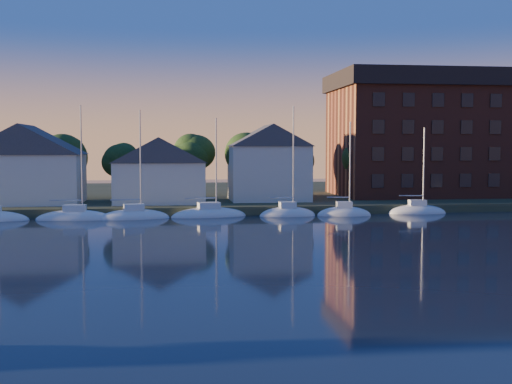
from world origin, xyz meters
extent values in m
plane|color=black|center=(0.00, 0.00, 0.00)|extent=(260.00, 260.00, 0.00)
cube|color=#323921|center=(0.00, 75.00, 0.00)|extent=(160.00, 50.00, 2.00)
cube|color=brown|center=(0.00, 52.00, 0.00)|extent=(120.00, 3.00, 1.00)
cube|color=beige|center=(-22.00, 58.00, 4.00)|extent=(13.00, 9.00, 6.00)
cube|color=beige|center=(-6.00, 57.00, 3.50)|extent=(11.00, 8.00, 5.00)
cube|color=beige|center=(8.00, 59.00, 4.50)|extent=(10.00, 8.00, 7.00)
cube|color=brown|center=(34.00, 65.00, 8.50)|extent=(30.00, 16.00, 15.00)
cube|color=black|center=(34.00, 65.00, 17.20)|extent=(31.00, 17.00, 2.40)
cylinder|color=#3C281B|center=(-26.00, 63.00, 2.75)|extent=(0.50, 0.50, 3.50)
sphere|color=#1A3613|center=(-26.00, 63.00, 7.20)|extent=(5.40, 5.40, 5.40)
cylinder|color=#3C281B|center=(-18.00, 63.00, 2.75)|extent=(0.50, 0.50, 3.50)
sphere|color=#1A3613|center=(-18.00, 63.00, 7.20)|extent=(5.40, 5.40, 5.40)
cylinder|color=#3C281B|center=(-10.00, 63.00, 2.75)|extent=(0.50, 0.50, 3.50)
sphere|color=#1A3613|center=(-10.00, 63.00, 7.20)|extent=(5.40, 5.40, 5.40)
cylinder|color=#3C281B|center=(-2.00, 63.00, 2.75)|extent=(0.50, 0.50, 3.50)
sphere|color=#1A3613|center=(-2.00, 63.00, 7.20)|extent=(5.40, 5.40, 5.40)
cylinder|color=#3C281B|center=(6.00, 63.00, 2.75)|extent=(0.50, 0.50, 3.50)
sphere|color=#1A3613|center=(6.00, 63.00, 7.20)|extent=(5.40, 5.40, 5.40)
cylinder|color=#3C281B|center=(14.00, 63.00, 2.75)|extent=(0.50, 0.50, 3.50)
sphere|color=#1A3613|center=(14.00, 63.00, 7.20)|extent=(5.40, 5.40, 5.40)
cylinder|color=#3C281B|center=(22.00, 63.00, 2.75)|extent=(0.50, 0.50, 3.50)
sphere|color=#1A3613|center=(22.00, 63.00, 7.20)|extent=(5.40, 5.40, 5.40)
cylinder|color=#3C281B|center=(30.00, 63.00, 2.75)|extent=(0.50, 0.50, 3.50)
sphere|color=#1A3613|center=(30.00, 63.00, 7.20)|extent=(5.40, 5.40, 5.40)
cylinder|color=#3C281B|center=(38.00, 63.00, 2.75)|extent=(0.50, 0.50, 3.50)
sphere|color=#1A3613|center=(38.00, 63.00, 7.20)|extent=(5.40, 5.40, 5.40)
ellipsoid|color=silver|center=(-16.00, 49.00, 0.00)|extent=(7.50, 2.40, 2.20)
cube|color=white|center=(-16.00, 49.00, 1.30)|extent=(2.10, 1.32, 0.70)
cylinder|color=#A5A8AD|center=(-15.25, 49.00, 5.95)|extent=(0.16, 0.16, 10.00)
cylinder|color=#A5A8AD|center=(-16.82, 49.00, 2.15)|extent=(3.15, 0.12, 0.12)
ellipsoid|color=silver|center=(-8.00, 49.00, 0.00)|extent=(7.50, 2.40, 2.20)
cube|color=white|center=(-8.00, 49.00, 1.30)|extent=(2.10, 1.32, 0.70)
cylinder|color=#A5A8AD|center=(-7.25, 49.00, 5.95)|extent=(0.16, 0.16, 10.00)
cylinder|color=#A5A8AD|center=(-8.82, 49.00, 2.15)|extent=(3.15, 0.12, 0.12)
ellipsoid|color=silver|center=(0.00, 49.00, 0.00)|extent=(7.50, 2.40, 2.20)
cube|color=white|center=(0.00, 49.00, 1.30)|extent=(2.10, 1.32, 0.70)
cylinder|color=#A5A8AD|center=(0.75, 49.00, 5.95)|extent=(0.16, 0.16, 10.00)
cylinder|color=#A5A8AD|center=(-0.82, 49.00, 2.15)|extent=(3.15, 0.12, 0.12)
ellipsoid|color=silver|center=(8.00, 49.00, 0.00)|extent=(7.50, 2.40, 2.20)
cube|color=white|center=(8.00, 49.00, 1.30)|extent=(2.10, 1.32, 0.70)
cylinder|color=#A5A8AD|center=(8.75, 49.00, 5.95)|extent=(0.16, 0.16, 10.00)
cylinder|color=#A5A8AD|center=(7.17, 49.00, 2.15)|extent=(3.15, 0.12, 0.12)
ellipsoid|color=silver|center=(16.00, 49.00, 0.00)|extent=(7.50, 2.40, 2.20)
cube|color=white|center=(16.00, 49.00, 1.30)|extent=(2.10, 1.32, 0.70)
cylinder|color=#A5A8AD|center=(16.75, 49.00, 5.95)|extent=(0.16, 0.16, 10.00)
cylinder|color=#A5A8AD|center=(15.18, 49.00, 2.15)|extent=(3.15, 0.12, 0.12)
ellipsoid|color=silver|center=(24.00, 49.00, 0.00)|extent=(7.50, 2.40, 2.20)
cube|color=white|center=(24.00, 49.00, 1.30)|extent=(2.10, 1.32, 0.70)
cylinder|color=#A5A8AD|center=(24.75, 49.00, 5.95)|extent=(0.16, 0.16, 10.00)
cylinder|color=#A5A8AD|center=(23.18, 49.00, 2.15)|extent=(3.15, 0.12, 0.12)
camera|label=1|loc=(-4.58, -23.20, 8.08)|focal=45.00mm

